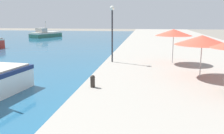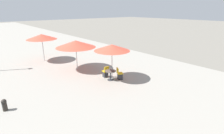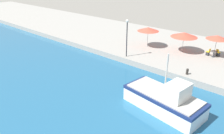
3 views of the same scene
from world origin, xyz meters
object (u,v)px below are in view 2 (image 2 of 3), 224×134
(cafe_chair_left, at_px, (106,73))
(cafe_chair_right, at_px, (120,75))
(cafe_umbrella_white, at_px, (76,44))
(cafe_table, at_px, (110,73))
(cafe_umbrella_pink, at_px, (112,48))
(mooring_bollard, at_px, (4,105))
(cafe_umbrella_striped, at_px, (42,37))

(cafe_chair_left, bearing_deg, cafe_chair_right, -53.67)
(cafe_umbrella_white, height_order, cafe_table, cafe_umbrella_white)
(cafe_umbrella_white, distance_m, cafe_table, 4.18)
(cafe_umbrella_white, height_order, cafe_chair_left, cafe_umbrella_white)
(cafe_table, height_order, cafe_chair_left, cafe_chair_left)
(cafe_umbrella_pink, distance_m, cafe_table, 1.93)
(cafe_chair_right, relative_size, mooring_bollard, 1.39)
(cafe_umbrella_pink, height_order, cafe_umbrella_striped, cafe_umbrella_striped)
(cafe_umbrella_white, xyz_separation_m, cafe_chair_right, (1.36, -4.04, -1.95))
(cafe_umbrella_pink, xyz_separation_m, cafe_table, (-0.16, 0.00, -1.92))
(cafe_umbrella_white, bearing_deg, cafe_umbrella_striped, 105.28)
(cafe_umbrella_white, bearing_deg, cafe_table, -79.33)
(cafe_umbrella_white, height_order, cafe_chair_right, cafe_umbrella_white)
(mooring_bollard, bearing_deg, cafe_umbrella_striped, 58.50)
(cafe_chair_right, xyz_separation_m, mooring_bollard, (-7.50, 0.64, 0.02))
(cafe_umbrella_white, relative_size, cafe_chair_left, 3.68)
(cafe_umbrella_pink, xyz_separation_m, cafe_umbrella_striped, (-2.11, 8.31, 0.01))
(cafe_umbrella_striped, relative_size, mooring_bollard, 4.46)
(cafe_umbrella_white, relative_size, cafe_chair_right, 3.68)
(cafe_table, height_order, cafe_chair_right, cafe_chair_right)
(cafe_umbrella_white, bearing_deg, cafe_chair_right, -71.44)
(cafe_umbrella_striped, xyz_separation_m, cafe_chair_right, (2.61, -8.62, -2.14))
(cafe_umbrella_striped, relative_size, cafe_chair_left, 3.21)
(cafe_umbrella_striped, height_order, mooring_bollard, cafe_umbrella_striped)
(cafe_chair_right, bearing_deg, cafe_umbrella_white, -136.18)
(cafe_chair_right, bearing_deg, cafe_table, -90.00)
(cafe_table, distance_m, cafe_chair_right, 0.75)
(cafe_umbrella_white, bearing_deg, mooring_bollard, -151.03)
(cafe_table, bearing_deg, cafe_umbrella_pink, -0.08)
(cafe_umbrella_pink, distance_m, cafe_umbrella_white, 3.84)
(cafe_chair_left, xyz_separation_m, mooring_bollard, (-6.94, -0.38, 0.02))
(cafe_umbrella_white, bearing_deg, cafe_umbrella_pink, -77.03)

